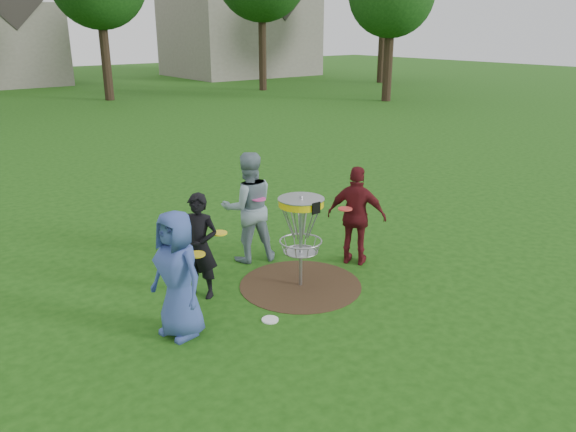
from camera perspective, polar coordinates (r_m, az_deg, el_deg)
ground at (r=8.35m, az=1.27°, el=-7.04°), size 100.00×100.00×0.00m
dirt_patch at (r=8.35m, az=1.27°, el=-7.01°), size 1.80×1.80×0.01m
player_blue at (r=6.90m, az=-11.16°, el=-5.85°), size 0.68×0.88×1.61m
player_black at (r=7.85m, az=-8.97°, el=-3.04°), size 0.60×0.65×1.50m
player_grey at (r=8.95m, az=-4.05°, el=0.89°), size 1.05×0.93×1.79m
player_maroon at (r=8.89m, az=6.99°, el=-0.00°), size 0.84×0.99×1.59m
disc_on_grass at (r=7.42m, az=-1.83°, el=-10.49°), size 0.22×0.22×0.02m
disc_golf_basket at (r=7.96m, az=1.33°, el=-0.42°), size 0.66×0.67×1.38m
held_discs at (r=7.97m, az=-2.96°, el=-0.60°), size 2.92×1.34×0.19m
house_row at (r=40.04m, az=-25.40°, el=17.79°), size 44.50×10.65×11.62m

